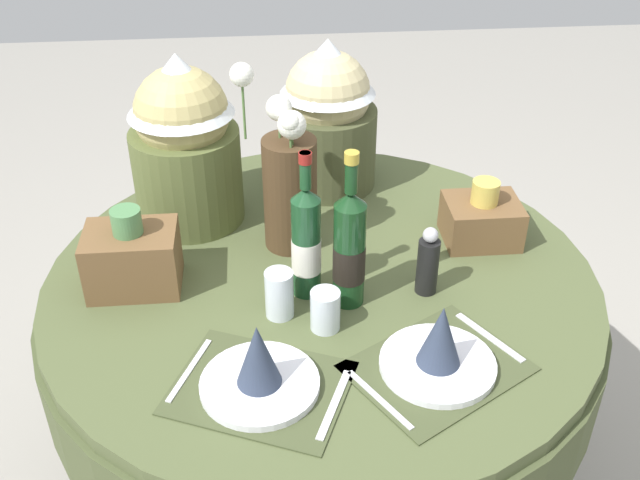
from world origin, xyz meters
TOP-DOWN VIEW (x-y plane):
  - ground at (0.00, 0.00)m, footprint 8.00×8.00m
  - dining_table at (0.00, 0.00)m, footprint 1.36×1.36m
  - place_setting_left at (-0.16, -0.37)m, footprint 0.41×0.37m
  - place_setting_right at (0.21, -0.34)m, footprint 0.43×0.40m
  - flower_vase at (-0.07, 0.15)m, footprint 0.20×0.13m
  - wine_bottle_left at (-0.04, -0.06)m, footprint 0.07×0.07m
  - wine_bottle_right at (0.05, -0.10)m, footprint 0.07×0.07m
  - tumbler_near_right at (-0.11, -0.14)m, footprint 0.06×0.06m
  - tumbler_mid at (-0.01, -0.19)m, footprint 0.07×0.07m
  - pepper_mill at (0.24, -0.08)m, footprint 0.05×0.05m
  - gift_tub_back_left at (-0.32, 0.30)m, footprint 0.28×0.28m
  - gift_tub_back_centre at (0.06, 0.46)m, footprint 0.28×0.28m
  - woven_basket_side_left at (-0.44, -0.00)m, footprint 0.21×0.15m
  - woven_basket_side_right at (0.42, 0.12)m, footprint 0.19×0.15m

SIDE VIEW (x-z plane):
  - ground at x=0.00m, z-range 0.00..0.00m
  - dining_table at x=0.00m, z-range 0.22..0.95m
  - place_setting_left at x=-0.16m, z-range 0.70..0.86m
  - place_setting_right at x=0.21m, z-range 0.70..0.86m
  - tumbler_mid at x=-0.01m, z-range 0.73..0.83m
  - tumbler_near_right at x=-0.11m, z-range 0.73..0.85m
  - woven_basket_side_right at x=0.42m, z-range 0.71..0.88m
  - pepper_mill at x=0.24m, z-range 0.72..0.90m
  - woven_basket_side_left at x=-0.44m, z-range 0.71..0.92m
  - wine_bottle_left at x=-0.04m, z-range 0.69..1.05m
  - wine_bottle_right at x=0.05m, z-range 0.69..1.07m
  - flower_vase at x=-0.07m, z-range 0.67..1.15m
  - gift_tub_back_centre at x=0.06m, z-range 0.74..1.17m
  - gift_tub_back_left at x=-0.32m, z-range 0.75..1.20m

